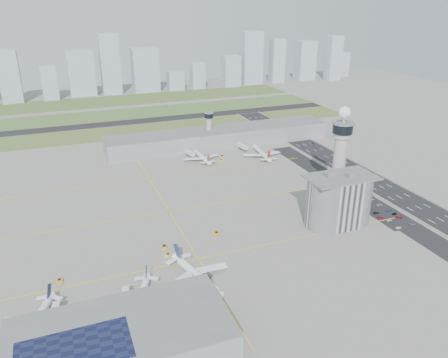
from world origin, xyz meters
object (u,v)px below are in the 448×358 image
object	(u,v)px
jet_bridge_near_0	(52,328)
jet_bridge_far_0	(186,152)
airplane_far_a	(201,154)
tug_5	(222,157)
tug_3	(216,233)
car_lot_8	(395,214)
tug_0	(59,280)
car_lot_1	(389,220)
tug_1	(164,247)
car_lot_9	(389,210)
car_lot_0	(398,228)
jet_bridge_near_2	(192,295)
car_hw_2	(313,144)
car_lot_7	(400,217)
jet_bridge_far_1	(238,146)
car_lot_11	(372,199)
tug_4	(221,161)
car_lot_6	(412,224)
car_lot_2	(381,217)
airplane_near_c	(197,271)
car_hw_4	(270,128)
airplane_near_a	(35,316)
airplane_far_b	(262,150)
car_lot_5	(361,204)
car_lot_3	(376,213)
tug_2	(168,255)
car_hw_1	(359,174)
car_lot_4	(369,208)
secondary_tower	(209,126)
jet_bridge_near_1	(126,311)
car_lot_10	(379,205)
airplane_near_b	(141,294)

from	to	relation	value
jet_bridge_near_0	jet_bridge_far_0	bearing A→B (deg)	-20.79
airplane_far_a	jet_bridge_far_0	world-z (taller)	airplane_far_a
airplane_far_a	tug_5	size ratio (longest dim) A/B	10.45
tug_3	car_lot_8	bearing A→B (deg)	-108.91
tug_0	car_lot_1	xyz separation A→B (m)	(192.97, -7.78, -0.22)
tug_1	car_lot_9	bearing A→B (deg)	-177.07
car_lot_0	car_lot_9	bearing A→B (deg)	-23.17
jet_bridge_near_2	car_hw_2	bearing A→B (deg)	-34.35
car_lot_9	car_lot_7	bearing A→B (deg)	177.02
jet_bridge_far_1	car_lot_11	world-z (taller)	jet_bridge_far_1
tug_4	car_lot_6	world-z (taller)	tug_4
car_lot_0	car_lot_2	xyz separation A→B (m)	(-0.56, 14.86, -0.06)
airplane_near_c	car_hw_4	bearing A→B (deg)	130.08
car_lot_0	car_lot_7	distance (m)	15.35
jet_bridge_near_2	jet_bridge_far_0	distance (m)	200.68
jet_bridge_near_0	car_lot_8	world-z (taller)	jet_bridge_near_0
airplane_near_a	airplane_near_c	distance (m)	73.06
car_lot_8	car_hw_4	bearing A→B (deg)	-12.34
jet_bridge_far_1	car_lot_2	size ratio (longest dim) A/B	3.40
airplane_near_a	car_lot_9	distance (m)	214.87
airplane_far_b	car_lot_6	xyz separation A→B (m)	(31.03, -146.34, -4.99)
jet_bridge_near_2	jet_bridge_far_1	size ratio (longest dim) A/B	1.00
car_lot_1	car_lot_5	bearing A→B (deg)	6.91
jet_bridge_near_2	car_lot_11	world-z (taller)	jet_bridge_near_2
car_lot_0	car_lot_3	distance (m)	20.99
car_lot_1	tug_2	bearing A→B (deg)	89.46
airplane_near_c	car_hw_1	bearing A→B (deg)	102.35
car_hw_1	car_lot_9	bearing A→B (deg)	-112.11
car_lot_4	secondary_tower	bearing A→B (deg)	17.55
tug_4	car_hw_4	bearing A→B (deg)	-74.45
airplane_near_c	car_lot_6	world-z (taller)	airplane_near_c
jet_bridge_near_1	airplane_far_a	bearing A→B (deg)	-17.86
jet_bridge_far_1	car_lot_6	distance (m)	178.14
tug_4	car_lot_11	xyz separation A→B (m)	(68.86, -109.25, -0.27)
tug_3	car_lot_5	distance (m)	104.45
airplane_near_a	car_lot_7	world-z (taller)	airplane_near_a
tug_5	car_lot_3	distance (m)	145.78
car_lot_10	airplane_near_b	bearing A→B (deg)	110.48
car_lot_3	jet_bridge_near_1	bearing A→B (deg)	108.77
jet_bridge_near_2	car_lot_2	xyz separation A→B (m)	(134.89, 34.11, -2.28)
car_lot_5	car_hw_2	bearing A→B (deg)	-13.01
car_lot_1	tug_1	bearing A→B (deg)	86.05
tug_1	car_hw_2	xyz separation A→B (m)	(177.09, 131.78, -0.51)
tug_3	secondary_tower	bearing A→B (deg)	-28.47
tug_4	car_lot_1	distance (m)	150.11
jet_bridge_far_0	car_hw_4	distance (m)	117.66
car_lot_2	airplane_near_b	bearing A→B (deg)	108.75
airplane_near_c	car_lot_8	bearing A→B (deg)	83.14
airplane_near_c	airplane_far_b	distance (m)	187.90
tug_5	car_lot_6	world-z (taller)	tug_5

